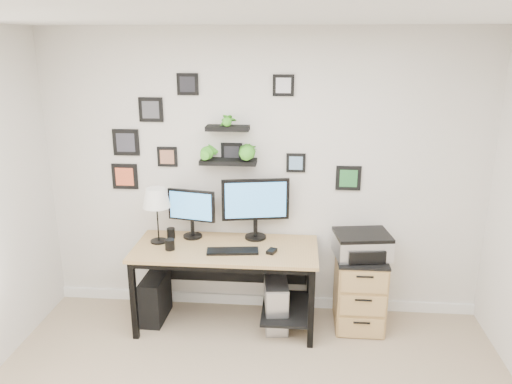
# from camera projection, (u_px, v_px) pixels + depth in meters

# --- Properties ---
(room) EXTENTS (4.00, 4.00, 4.00)m
(room) POSITION_uv_depth(u_px,v_px,m) (262.00, 300.00, 4.86)
(room) COLOR tan
(room) RESTS_ON ground
(desk) EXTENTS (1.60, 0.70, 0.75)m
(desk) POSITION_uv_depth(u_px,v_px,m) (230.00, 259.00, 4.41)
(desk) COLOR tan
(desk) RESTS_ON ground
(monitor_left) EXTENTS (0.44, 0.20, 0.45)m
(monitor_left) POSITION_uv_depth(u_px,v_px,m) (191.00, 210.00, 4.48)
(monitor_left) COLOR black
(monitor_left) RESTS_ON desk
(monitor_right) EXTENTS (0.60, 0.23, 0.56)m
(monitor_right) POSITION_uv_depth(u_px,v_px,m) (256.00, 204.00, 4.44)
(monitor_right) COLOR black
(monitor_right) RESTS_ON desk
(keyboard) EXTENTS (0.45, 0.19, 0.02)m
(keyboard) POSITION_uv_depth(u_px,v_px,m) (233.00, 251.00, 4.24)
(keyboard) COLOR black
(keyboard) RESTS_ON desk
(mouse) EXTENTS (0.10, 0.12, 0.03)m
(mouse) POSITION_uv_depth(u_px,v_px,m) (272.00, 251.00, 4.22)
(mouse) COLOR black
(mouse) RESTS_ON desk
(table_lamp) EXTENTS (0.25, 0.25, 0.50)m
(table_lamp) POSITION_uv_depth(u_px,v_px,m) (156.00, 199.00, 4.34)
(table_lamp) COLOR black
(table_lamp) RESTS_ON desk
(mug) EXTENTS (0.08, 0.08, 0.09)m
(mug) POSITION_uv_depth(u_px,v_px,m) (170.00, 245.00, 4.28)
(mug) COLOR black
(mug) RESTS_ON desk
(pen_cup) EXTENTS (0.07, 0.07, 0.09)m
(pen_cup) POSITION_uv_depth(u_px,v_px,m) (171.00, 233.00, 4.53)
(pen_cup) COLOR black
(pen_cup) RESTS_ON desk
(pc_tower_black) EXTENTS (0.20, 0.43, 0.42)m
(pc_tower_black) POSITION_uv_depth(u_px,v_px,m) (155.00, 298.00, 4.58)
(pc_tower_black) COLOR black
(pc_tower_black) RESTS_ON ground
(pc_tower_grey) EXTENTS (0.25, 0.47, 0.44)m
(pc_tower_grey) POSITION_uv_depth(u_px,v_px,m) (276.00, 303.00, 4.47)
(pc_tower_grey) COLOR gray
(pc_tower_grey) RESTS_ON ground
(file_cabinet) EXTENTS (0.43, 0.53, 0.67)m
(file_cabinet) POSITION_uv_depth(u_px,v_px,m) (359.00, 291.00, 4.45)
(file_cabinet) COLOR tan
(file_cabinet) RESTS_ON ground
(printer) EXTENTS (0.51, 0.43, 0.21)m
(printer) POSITION_uv_depth(u_px,v_px,m) (362.00, 245.00, 4.33)
(printer) COLOR silver
(printer) RESTS_ON file_cabinet
(wall_decor) EXTENTS (2.27, 0.18, 1.06)m
(wall_decor) POSITION_uv_depth(u_px,v_px,m) (222.00, 141.00, 4.37)
(wall_decor) COLOR black
(wall_decor) RESTS_ON ground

